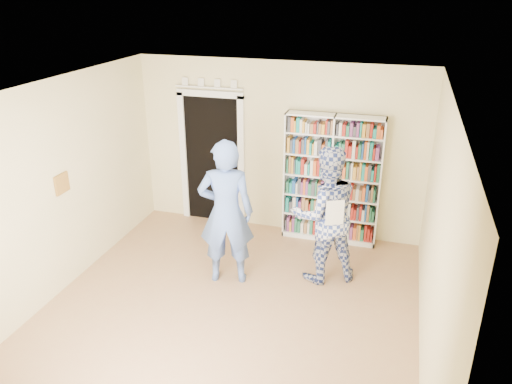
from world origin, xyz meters
TOP-DOWN VIEW (x-y plane):
  - floor at (0.00, 0.00)m, footprint 5.00×5.00m
  - ceiling at (0.00, 0.00)m, footprint 5.00×5.00m
  - wall_back at (0.00, 2.50)m, footprint 4.50×0.00m
  - wall_left at (-2.25, 0.00)m, footprint 0.00×5.00m
  - wall_right at (2.25, 0.00)m, footprint 0.00×5.00m
  - bookshelf at (0.87, 2.34)m, footprint 1.45×0.27m
  - doorway at (-1.10, 2.48)m, footprint 1.10×0.08m
  - wall_art at (-2.23, 0.20)m, footprint 0.03×0.25m
  - man_blue at (-0.26, 0.80)m, footprint 0.82×0.64m
  - man_plaid at (0.96, 1.20)m, footprint 1.14×1.05m
  - paper_sheet at (1.12, 0.93)m, footprint 0.21×0.11m

SIDE VIEW (x-z plane):
  - floor at x=0.00m, z-range 0.00..0.00m
  - man_plaid at x=0.96m, z-range 0.00..1.88m
  - man_blue at x=-0.26m, z-range 0.00..1.98m
  - bookshelf at x=0.87m, z-range 0.01..2.00m
  - paper_sheet at x=1.12m, z-range 0.95..1.28m
  - doorway at x=-1.10m, z-range -0.04..2.39m
  - wall_back at x=0.00m, z-range -0.90..3.60m
  - wall_left at x=-2.25m, z-range -1.15..3.85m
  - wall_right at x=2.25m, z-range -1.15..3.85m
  - wall_art at x=-2.23m, z-range 1.27..1.52m
  - ceiling at x=0.00m, z-range 2.70..2.70m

